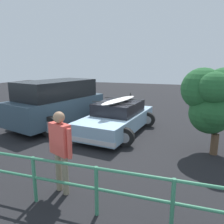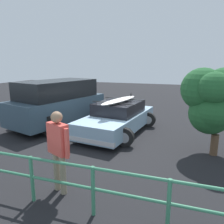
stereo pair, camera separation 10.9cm
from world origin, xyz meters
name	(u,v)px [view 2 (the right image)]	position (x,y,z in m)	size (l,w,h in m)	color
ground_plane	(111,138)	(0.00, 0.00, -0.01)	(44.00, 44.00, 0.02)	black
parking_stripe	(86,129)	(1.38, -0.72, 0.00)	(3.63, 0.12, 0.00)	silver
sedan_car	(118,118)	(-0.02, -0.76, 0.58)	(2.65, 4.29, 1.49)	#8CADC6
suv_car	(58,103)	(2.77, -0.85, 1.01)	(3.27, 4.63, 1.97)	#334756
person_bystander	(58,145)	(-0.20, 3.59, 1.06)	(0.64, 0.38, 1.76)	gray
railing_fence	(61,178)	(-0.52, 4.04, 0.62)	(9.18, 0.29, 0.95)	#387F5B
bush_near_left	(215,98)	(-3.32, 0.31, 1.72)	(1.91, 1.56, 2.59)	brown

